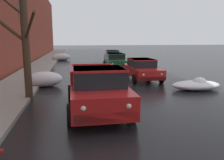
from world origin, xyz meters
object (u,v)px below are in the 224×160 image
(bare_tree_second_along_sidewalk, at_px, (25,37))
(sedan_green_parked_kerbside_mid, at_px, (115,60))
(sedan_red_parked_kerbside_close, at_px, (142,69))
(pickup_truck_red_approaching_near_lane, at_px, (97,89))
(sedan_grey_parked_far_down_block, at_px, (112,56))

(bare_tree_second_along_sidewalk, height_order, sedan_green_parked_kerbside_mid, bare_tree_second_along_sidewalk)
(sedan_red_parked_kerbside_close, bearing_deg, pickup_truck_red_approaching_near_lane, -120.73)
(bare_tree_second_along_sidewalk, relative_size, sedan_green_parked_kerbside_mid, 1.28)
(bare_tree_second_along_sidewalk, height_order, sedan_red_parked_kerbside_close, bare_tree_second_along_sidewalk)
(pickup_truck_red_approaching_near_lane, relative_size, sedan_green_parked_kerbside_mid, 1.16)
(sedan_green_parked_kerbside_mid, xyz_separation_m, sedan_grey_parked_far_down_block, (0.68, 5.59, -0.00))
(pickup_truck_red_approaching_near_lane, relative_size, sedan_red_parked_kerbside_close, 1.23)
(bare_tree_second_along_sidewalk, relative_size, pickup_truck_red_approaching_near_lane, 1.10)
(bare_tree_second_along_sidewalk, height_order, sedan_grey_parked_far_down_block, bare_tree_second_along_sidewalk)
(sedan_green_parked_kerbside_mid, height_order, sedan_grey_parked_far_down_block, same)
(sedan_green_parked_kerbside_mid, bearing_deg, sedan_red_parked_kerbside_close, -84.05)
(sedan_red_parked_kerbside_close, height_order, sedan_grey_parked_far_down_block, same)
(pickup_truck_red_approaching_near_lane, distance_m, sedan_grey_parked_far_down_block, 18.57)
(pickup_truck_red_approaching_near_lane, height_order, sedan_green_parked_kerbside_mid, pickup_truck_red_approaching_near_lane)
(sedan_green_parked_kerbside_mid, relative_size, sedan_grey_parked_far_down_block, 0.99)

